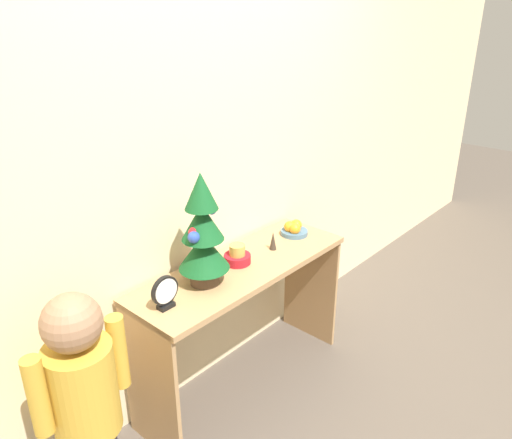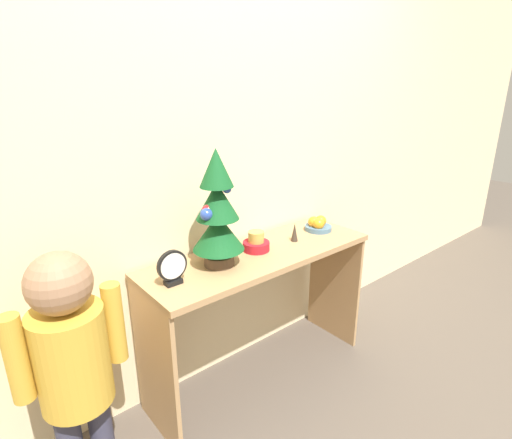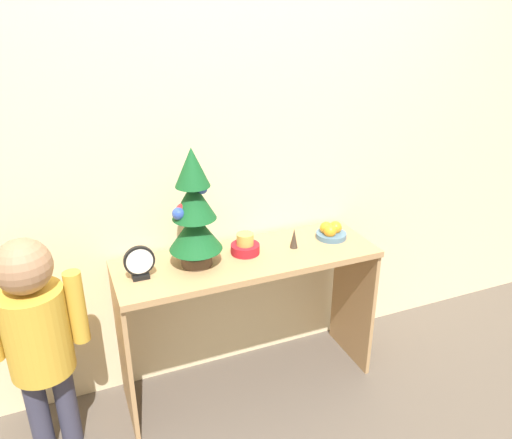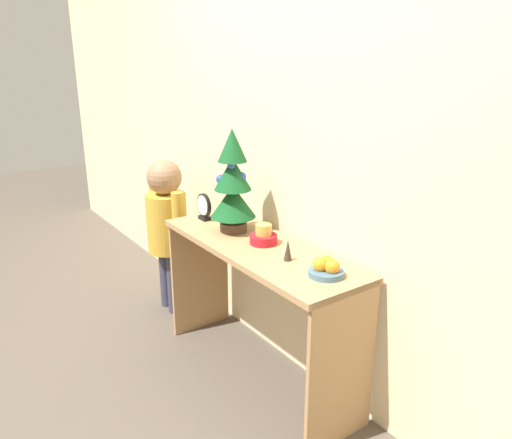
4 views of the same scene
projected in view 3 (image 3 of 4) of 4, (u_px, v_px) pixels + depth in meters
The scene contains 9 objects.
ground_plane at pixel (264, 408), 2.42m from camera, with size 12.00×12.00×0.00m, color brown.
back_wall at pixel (227, 133), 2.31m from camera, with size 7.00×0.05×2.50m, color beige.
console_table at pixel (248, 287), 2.37m from camera, with size 1.22×0.41×0.73m.
mini_tree at pixel (194, 212), 2.13m from camera, with size 0.23×0.23×0.54m.
fruit_bowl at pixel (331, 232), 2.47m from camera, with size 0.15×0.15×0.08m.
singing_bowl at pixel (246, 246), 2.32m from camera, with size 0.13×0.13×0.10m.
desk_clock at pixel (139, 263), 2.08m from camera, with size 0.13×0.04×0.15m.
figurine at pixel (294, 238), 2.36m from camera, with size 0.04×0.04×0.10m.
child_figure at pixel (36, 328), 1.98m from camera, with size 0.40×0.25×1.00m.
Camera 3 is at (-0.75, -1.70, 1.80)m, focal length 35.00 mm.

